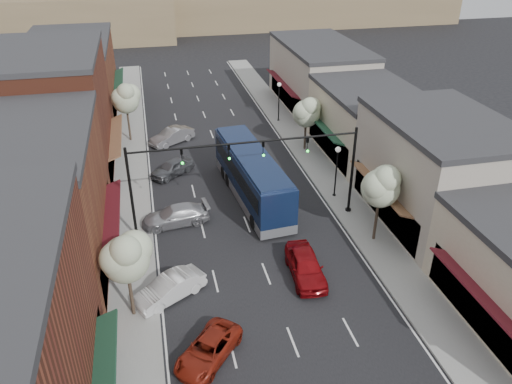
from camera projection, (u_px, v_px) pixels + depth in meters
ground at (274, 294)px, 30.25m from camera, size 160.00×160.00×0.00m
sidewalk_left at (130, 173)px, 44.36m from camera, size 2.80×73.00×0.15m
sidewalk_right at (310, 155)px, 47.62m from camera, size 2.80×73.00×0.15m
curb_left at (146, 171)px, 44.63m from camera, size 0.25×73.00×0.17m
curb_right at (296, 157)px, 47.35m from camera, size 0.25×73.00×0.17m
bldg_left_midnear at (25, 205)px, 30.35m from camera, size 10.14×14.10×9.40m
bldg_left_midfar at (52, 115)px, 41.93m from camera, size 10.14×14.10×10.90m
bldg_left_far at (72, 77)px, 56.18m from camera, size 10.14×18.10×8.40m
bldg_right_midnear at (437, 171)px, 36.13m from camera, size 9.14×12.10×7.90m
bldg_right_midfar at (368, 122)px, 46.72m from camera, size 9.14×12.10×6.40m
bldg_right_far at (319, 76)px, 58.43m from camera, size 9.14×16.10×7.40m
hill_near at (32, 18)px, 89.99m from camera, size 50.00×20.00×8.00m
signal_mast_right at (323, 161)px, 35.92m from camera, size 8.22×0.46×7.00m
signal_mast_left at (165, 177)px, 33.74m from camera, size 8.22×0.46×7.00m
tree_right_near at (382, 185)px, 33.07m from camera, size 2.85×2.65×5.95m
tree_right_far at (307, 111)px, 46.94m from camera, size 2.85×2.65×5.43m
tree_left_near at (126, 256)px, 26.55m from camera, size 2.85×2.65×5.69m
tree_left_far at (126, 98)px, 48.54m from camera, size 2.85×2.65×6.13m
lamp_post_near at (337, 164)px, 39.26m from camera, size 0.44×0.44×4.44m
lamp_post_far at (279, 95)px, 54.19m from camera, size 0.44×0.44×4.44m
coach_bus at (252, 175)px, 39.66m from camera, size 3.92×12.96×3.90m
red_hatchback at (306, 266)px, 31.35m from camera, size 2.23×4.96×1.65m
parked_car_a at (208, 350)px, 25.58m from camera, size 4.29×4.58×1.20m
parked_car_b at (170, 288)px, 29.60m from camera, size 4.60×3.56×1.46m
parked_car_c at (176, 216)px, 36.78m from camera, size 5.17×2.56×1.44m
parked_car_d at (172, 168)px, 43.82m from camera, size 4.34×3.95×1.43m
parked_car_e at (172, 136)px, 49.97m from camera, size 4.80×3.92×1.54m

